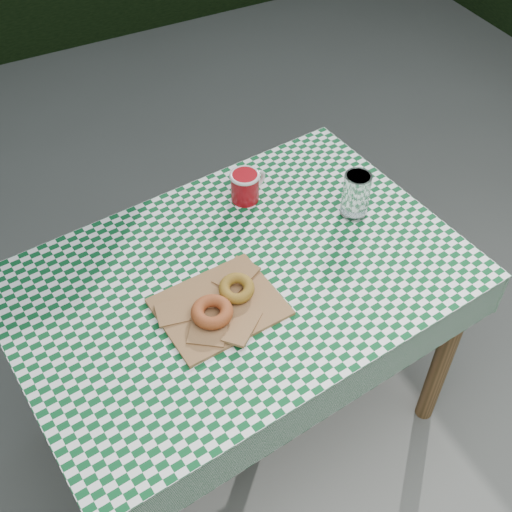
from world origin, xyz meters
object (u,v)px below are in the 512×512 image
Objects in this scene: coffee_mug at (245,187)px; table at (241,356)px; drinking_glass at (356,195)px; paper_bag at (219,306)px.

table is at bearing -135.79° from coffee_mug.
table is 0.62m from drinking_glass.
drinking_glass is (0.51, 0.15, 0.06)m from paper_bag.
coffee_mug is (0.25, 0.35, 0.04)m from paper_bag.
paper_bag is at bearing -164.06° from drinking_glass.
drinking_glass reaches higher than coffee_mug.
table is at bearing 39.14° from paper_bag.
paper_bag is at bearing -147.42° from table.
paper_bag is 2.15× the size of drinking_glass.
drinking_glass is at bearing 2.69° from table.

